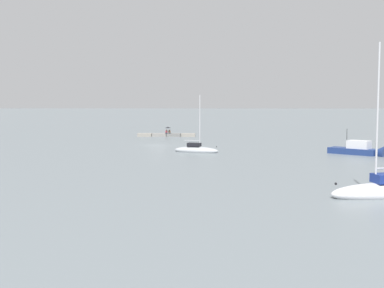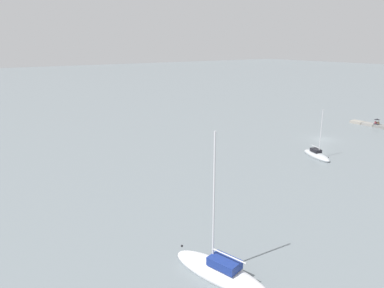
{
  "view_description": "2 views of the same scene",
  "coord_description": "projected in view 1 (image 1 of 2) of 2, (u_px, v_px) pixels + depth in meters",
  "views": [
    {
      "loc": [
        -7.49,
        80.48,
        7.31
      ],
      "look_at": [
        -6.06,
        30.54,
        2.9
      ],
      "focal_mm": 50.64,
      "sensor_mm": 36.0,
      "label": 1
    },
    {
      "loc": [
        -38.51,
        56.27,
        16.98
      ],
      "look_at": [
        2.43,
        27.37,
        2.98
      ],
      "focal_mm": 33.91,
      "sensor_mm": 36.0,
      "label": 2
    }
  ],
  "objects": [
    {
      "name": "motorboat_navy_near",
      "position": [
        362.0,
        151.0,
        67.84
      ],
      "size": [
        6.96,
        6.14,
        4.01
      ],
      "rotation": [
        0.0,
        0.0,
        0.9
      ],
      "color": "navy",
      "rests_on": "ground_plane"
    },
    {
      "name": "umbrella_open_black",
      "position": [
        168.0,
        127.0,
        98.85
      ],
      "size": [
        1.12,
        1.12,
        1.25
      ],
      "color": "black",
      "rests_on": "seawall_pier"
    },
    {
      "name": "ground_plane",
      "position": [
        157.0,
        145.0,
        80.99
      ],
      "size": [
        500.0,
        500.0,
        0.0
      ],
      "primitive_type": "plane",
      "color": "slate"
    },
    {
      "name": "person_seated_maroon_right",
      "position": [
        166.0,
        132.0,
        98.88
      ],
      "size": [
        0.42,
        0.62,
        0.73
      ],
      "rotation": [
        0.0,
        0.0,
        0.07
      ],
      "color": "#1E2333",
      "rests_on": "seawall_pier"
    },
    {
      "name": "seawall_pier",
      "position": [
        167.0,
        135.0,
        99.03
      ],
      "size": [
        10.55,
        1.9,
        0.55
      ],
      "color": "gray",
      "rests_on": "ground_plane"
    },
    {
      "name": "sailboat_grey_near",
      "position": [
        196.0,
        150.0,
        71.06
      ],
      "size": [
        6.31,
        3.58,
        7.84
      ],
      "rotation": [
        0.0,
        0.0,
        1.25
      ],
      "color": "#ADB2B7",
      "rests_on": "ground_plane"
    },
    {
      "name": "sailboat_white_mid",
      "position": [
        384.0,
        191.0,
        39.62
      ],
      "size": [
        8.64,
        4.34,
        11.59
      ],
      "rotation": [
        0.0,
        0.0,
        4.96
      ],
      "color": "silver",
      "rests_on": "ground_plane"
    },
    {
      "name": "person_seated_brown_left",
      "position": [
        169.0,
        132.0,
        98.9
      ],
      "size": [
        0.42,
        0.62,
        0.73
      ],
      "rotation": [
        0.0,
        0.0,
        0.07
      ],
      "color": "#1E2333",
      "rests_on": "seawall_pier"
    }
  ]
}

